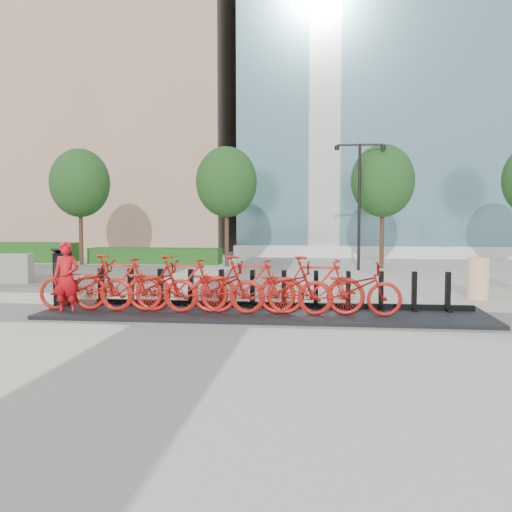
# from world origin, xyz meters

# --- Properties ---
(ground) EXTENTS (120.00, 120.00, 0.00)m
(ground) POSITION_xyz_m (0.00, 0.00, 0.00)
(ground) COLOR #A4A49D
(tan_building) EXTENTS (26.00, 16.00, 30.00)m
(tan_building) POSITION_xyz_m (-16.00, 26.00, 15.00)
(tan_building) COLOR #A77E63
(tan_building) RESTS_ON ground
(glass_building) EXTENTS (32.00, 16.00, 24.00)m
(glass_building) POSITION_xyz_m (14.00, 26.00, 12.00)
(glass_building) COLOR slate
(glass_building) RESTS_ON ground
(hedge_b) EXTENTS (6.00, 1.20, 0.70)m
(hedge_b) POSITION_xyz_m (-5.00, 13.20, 0.35)
(hedge_b) COLOR #1C5C1E
(hedge_b) RESTS_ON ground
(tree_0) EXTENTS (2.60, 2.60, 5.10)m
(tree_0) POSITION_xyz_m (-8.00, 12.00, 3.59)
(tree_0) COLOR #331E17
(tree_0) RESTS_ON ground
(tree_1) EXTENTS (2.60, 2.60, 5.10)m
(tree_1) POSITION_xyz_m (-1.50, 12.00, 3.59)
(tree_1) COLOR #331E17
(tree_1) RESTS_ON ground
(tree_2) EXTENTS (2.60, 2.60, 5.10)m
(tree_2) POSITION_xyz_m (5.00, 12.00, 3.59)
(tree_2) COLOR #331E17
(tree_2) RESTS_ON ground
(streetlamp) EXTENTS (2.00, 0.20, 5.00)m
(streetlamp) POSITION_xyz_m (4.00, 11.00, 3.13)
(streetlamp) COLOR black
(streetlamp) RESTS_ON ground
(dock_pad) EXTENTS (9.60, 2.40, 0.08)m
(dock_pad) POSITION_xyz_m (1.30, 0.30, 0.04)
(dock_pad) COLOR black
(dock_pad) RESTS_ON ground
(dock_rail_posts) EXTENTS (8.02, 0.50, 0.85)m
(dock_rail_posts) POSITION_xyz_m (1.36, 0.77, 0.51)
(dock_rail_posts) COLOR black
(dock_rail_posts) RESTS_ON dock_pad
(bike_0) EXTENTS (2.12, 0.74, 1.11)m
(bike_0) POSITION_xyz_m (-2.60, -0.05, 0.64)
(bike_0) COLOR #A5150F
(bike_0) RESTS_ON dock_pad
(bike_1) EXTENTS (2.06, 0.58, 1.24)m
(bike_1) POSITION_xyz_m (-1.88, -0.05, 0.70)
(bike_1) COLOR #A5150F
(bike_1) RESTS_ON dock_pad
(bike_2) EXTENTS (2.12, 0.74, 1.11)m
(bike_2) POSITION_xyz_m (-1.16, -0.05, 0.64)
(bike_2) COLOR #A5150F
(bike_2) RESTS_ON dock_pad
(bike_3) EXTENTS (2.06, 0.58, 1.24)m
(bike_3) POSITION_xyz_m (-0.44, -0.05, 0.70)
(bike_3) COLOR #A5150F
(bike_3) RESTS_ON dock_pad
(bike_4) EXTENTS (2.12, 0.74, 1.11)m
(bike_4) POSITION_xyz_m (0.28, -0.05, 0.64)
(bike_4) COLOR #A5150F
(bike_4) RESTS_ON dock_pad
(bike_5) EXTENTS (2.06, 0.58, 1.24)m
(bike_5) POSITION_xyz_m (1.00, -0.05, 0.70)
(bike_5) COLOR #A5150F
(bike_5) RESTS_ON dock_pad
(bike_6) EXTENTS (2.12, 0.74, 1.11)m
(bike_6) POSITION_xyz_m (1.72, -0.05, 0.64)
(bike_6) COLOR #A5150F
(bike_6) RESTS_ON dock_pad
(bike_7) EXTENTS (2.06, 0.58, 1.24)m
(bike_7) POSITION_xyz_m (2.44, -0.05, 0.70)
(bike_7) COLOR #A5150F
(bike_7) RESTS_ON dock_pad
(bike_8) EXTENTS (2.12, 0.74, 1.11)m
(bike_8) POSITION_xyz_m (3.16, -0.05, 0.64)
(bike_8) COLOR #A5150F
(bike_8) RESTS_ON dock_pad
(kiosk) EXTENTS (0.43, 0.37, 1.34)m
(kiosk) POSITION_xyz_m (-3.41, 0.54, 0.72)
(kiosk) COLOR black
(kiosk) RESTS_ON dock_pad
(worker_red) EXTENTS (0.59, 0.40, 1.60)m
(worker_red) POSITION_xyz_m (-2.95, -0.23, 0.80)
(worker_red) COLOR red
(worker_red) RESTS_ON ground
(construction_barrel) EXTENTS (0.69, 0.69, 1.07)m
(construction_barrel) POSITION_xyz_m (6.60, 3.32, 0.54)
(construction_barrel) COLOR orange
(construction_barrel) RESTS_ON ground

